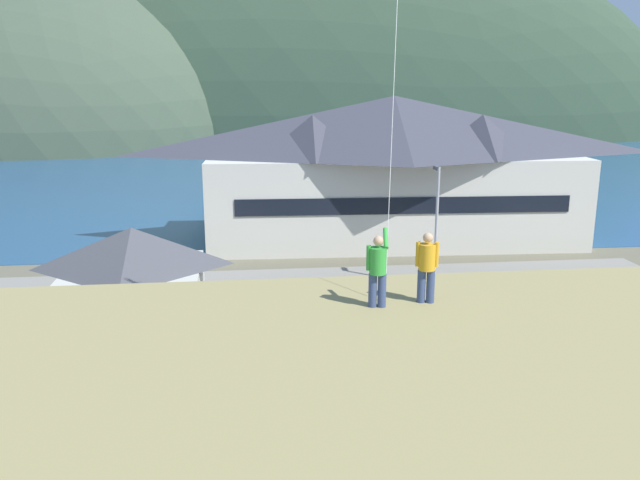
% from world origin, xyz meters
% --- Properties ---
extents(ground_plane, '(600.00, 600.00, 0.00)m').
position_xyz_m(ground_plane, '(0.00, 0.00, 0.00)').
color(ground_plane, '#66604C').
extents(parking_lot_pad, '(40.00, 20.00, 0.10)m').
position_xyz_m(parking_lot_pad, '(0.00, 5.00, 0.05)').
color(parking_lot_pad, gray).
rests_on(parking_lot_pad, ground).
extents(bay_water, '(360.00, 84.00, 0.03)m').
position_xyz_m(bay_water, '(0.00, 60.00, 0.01)').
color(bay_water, navy).
rests_on(bay_water, ground).
extents(far_hill_west_ridge, '(80.53, 71.44, 60.88)m').
position_xyz_m(far_hill_west_ridge, '(-39.57, 110.71, 0.00)').
color(far_hill_west_ridge, '#42513D').
rests_on(far_hill_west_ridge, ground).
extents(far_hill_east_peak, '(145.65, 56.65, 82.90)m').
position_xyz_m(far_hill_east_peak, '(14.02, 115.09, 0.00)').
color(far_hill_east_peak, '#2D3D33').
rests_on(far_hill_east_peak, ground).
extents(far_hill_center_saddle, '(146.12, 55.96, 81.52)m').
position_xyz_m(far_hill_center_saddle, '(16.64, 112.92, 0.00)').
color(far_hill_center_saddle, '#334733').
rests_on(far_hill_center_saddle, ground).
extents(harbor_lodge, '(27.92, 11.07, 10.36)m').
position_xyz_m(harbor_lodge, '(6.04, 21.79, 5.49)').
color(harbor_lodge, beige).
rests_on(harbor_lodge, ground).
extents(storage_shed_near_lot, '(6.58, 5.85, 4.96)m').
position_xyz_m(storage_shed_near_lot, '(-9.55, 5.86, 2.58)').
color(storage_shed_near_lot, beige).
rests_on(storage_shed_near_lot, ground).
extents(wharf_dock, '(3.20, 11.15, 0.70)m').
position_xyz_m(wharf_dock, '(0.62, 32.99, 0.35)').
color(wharf_dock, '#70604C').
rests_on(wharf_dock, ground).
extents(moored_boat_wharfside, '(2.22, 6.24, 2.16)m').
position_xyz_m(moored_boat_wharfside, '(-2.69, 31.09, 0.72)').
color(moored_boat_wharfside, navy).
rests_on(moored_boat_wharfside, ground).
extents(moored_boat_outer_mooring, '(2.85, 7.64, 2.16)m').
position_xyz_m(moored_boat_outer_mooring, '(4.18, 35.37, 0.72)').
color(moored_boat_outer_mooring, '#A8A399').
rests_on(moored_boat_outer_mooring, ground).
extents(moored_boat_inner_slip, '(2.88, 6.83, 2.16)m').
position_xyz_m(moored_boat_inner_slip, '(-2.76, 35.78, 0.72)').
color(moored_boat_inner_slip, '#A8A399').
rests_on(moored_boat_inner_slip, ground).
extents(parked_car_mid_row_far, '(4.29, 2.23, 1.82)m').
position_xyz_m(parked_car_mid_row_far, '(-1.66, 6.04, 1.06)').
color(parked_car_mid_row_far, '#9EA3A8').
rests_on(parked_car_mid_row_far, parking_lot_pad).
extents(parked_car_front_row_red, '(4.23, 2.11, 1.82)m').
position_xyz_m(parked_car_front_row_red, '(13.74, 5.66, 1.06)').
color(parked_car_front_row_red, slate).
rests_on(parked_car_front_row_red, parking_lot_pad).
extents(parked_car_corner_spot, '(4.24, 2.14, 1.82)m').
position_xyz_m(parked_car_corner_spot, '(11.58, 0.95, 1.06)').
color(parked_car_corner_spot, black).
rests_on(parked_car_corner_spot, parking_lot_pad).
extents(parked_car_lone_by_shed, '(4.30, 2.26, 1.82)m').
position_xyz_m(parked_car_lone_by_shed, '(3.19, -0.05, 1.06)').
color(parked_car_lone_by_shed, silver).
rests_on(parked_car_lone_by_shed, parking_lot_pad).
extents(parked_car_back_row_left, '(4.29, 2.22, 1.82)m').
position_xyz_m(parked_car_back_row_left, '(-4.59, -0.18, 1.06)').
color(parked_car_back_row_left, black).
rests_on(parked_car_back_row_left, parking_lot_pad).
extents(parking_light_pole, '(0.24, 0.78, 6.76)m').
position_xyz_m(parking_light_pole, '(5.97, 10.56, 4.02)').
color(parking_light_pole, '#ADADB2').
rests_on(parking_light_pole, parking_lot_pad).
extents(person_kite_flyer, '(0.57, 0.63, 1.86)m').
position_xyz_m(person_kite_flyer, '(-1.26, -8.78, 7.08)').
color(person_kite_flyer, '#384770').
rests_on(person_kite_flyer, grassy_hill_foreground).
extents(person_companion, '(0.54, 0.40, 1.74)m').
position_xyz_m(person_companion, '(-0.03, -8.60, 7.06)').
color(person_companion, '#384770').
rests_on(person_companion, grassy_hill_foreground).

